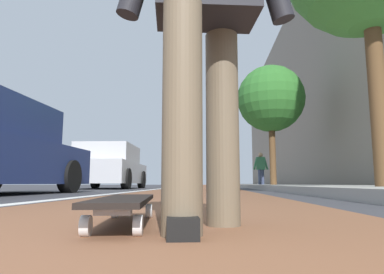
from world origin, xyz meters
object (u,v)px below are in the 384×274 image
Objects in this scene: parked_car_mid at (109,168)px; street_tree_mid at (271,99)px; pedestrian_distant at (261,167)px; skateboard at (124,203)px; traffic_light at (183,145)px.

parked_car_mid is 0.83× the size of street_tree_mid.
street_tree_mid reaches higher than pedestrian_distant.
street_tree_mid is (12.70, -2.92, 3.60)m from skateboard.
parked_car_mid is 7.41m from pedestrian_distant.
street_tree_mid is 3.15× the size of pedestrian_distant.
street_tree_mid reaches higher than traffic_light.
traffic_light is 12.85m from street_tree_mid.
traffic_light is at bearing -5.59° from parked_car_mid.
parked_car_mid is at bearing 17.01° from skateboard.
traffic_light is (24.67, 1.69, 3.03)m from skateboard.
pedestrian_distant is (-9.94, -4.42, -2.19)m from traffic_light.
parked_car_mid is 7.19m from street_tree_mid.
skateboard is 0.20× the size of parked_car_mid.
traffic_light is at bearing 3.93° from skateboard.
traffic_light is 11.10m from pedestrian_distant.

